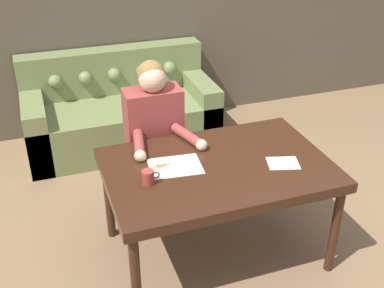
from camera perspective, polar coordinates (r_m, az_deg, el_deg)
The scene contains 8 objects.
ground_plane at distance 3.56m, azimuth 4.40°, elevation -12.19°, with size 16.00×16.00×0.00m, color #846647.
dining_table at distance 3.13m, azimuth 3.05°, elevation -3.51°, with size 1.45×0.96×0.72m.
couch at distance 4.78m, azimuth -8.53°, elevation 3.68°, with size 1.80×0.85×0.88m.
person at distance 3.59m, azimuth -4.45°, elevation 0.47°, with size 0.51×0.61×1.24m.
pattern_paper_main at distance 3.07m, azimuth -2.00°, elevation -2.65°, with size 0.36×0.29×0.00m.
pattern_paper_offcut at distance 3.16m, azimuth 10.74°, elevation -2.25°, with size 0.24×0.21×0.00m.
scissors at distance 3.08m, azimuth -3.49°, elevation -2.58°, with size 0.20×0.07×0.01m.
mug at distance 2.90m, azimuth -5.20°, elevation -3.94°, with size 0.11×0.08×0.09m.
Camera 1 is at (-1.13, -2.42, 2.35)m, focal length 45.00 mm.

